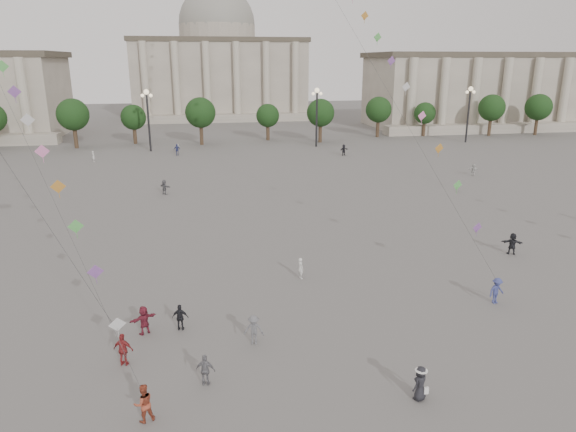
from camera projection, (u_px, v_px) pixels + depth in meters
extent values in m
plane|color=#585553|center=(333.00, 363.00, 27.18)|extent=(360.00, 360.00, 0.00)
cube|color=gray|center=(531.00, 92.00, 126.64)|extent=(80.00, 22.00, 16.00)
cube|color=#474034|center=(536.00, 55.00, 124.14)|extent=(81.60, 22.44, 1.20)
cube|color=gray|center=(562.00, 127.00, 116.41)|extent=(84.00, 4.00, 2.00)
cube|color=gray|center=(219.00, 80.00, 146.85)|extent=(46.00, 30.00, 20.00)
cube|color=#474034|center=(218.00, 41.00, 143.78)|extent=(46.92, 30.60, 1.20)
cube|color=gray|center=(223.00, 118.00, 133.44)|extent=(48.30, 4.00, 2.00)
cylinder|color=gray|center=(217.00, 34.00, 143.22)|extent=(21.00, 21.00, 5.00)
sphere|color=gray|center=(217.00, 24.00, 142.50)|extent=(21.00, 21.00, 21.00)
cylinder|color=#3D281E|center=(1.00, 138.00, 93.38)|extent=(0.70, 0.70, 3.52)
cylinder|color=#3D281E|center=(71.00, 137.00, 95.33)|extent=(0.70, 0.70, 3.52)
sphere|color=black|center=(68.00, 117.00, 94.26)|extent=(5.12, 5.12, 5.12)
cylinder|color=#3D281E|center=(137.00, 135.00, 97.29)|extent=(0.70, 0.70, 3.52)
sphere|color=black|center=(136.00, 116.00, 96.22)|extent=(5.12, 5.12, 5.12)
cylinder|color=#3D281E|center=(201.00, 134.00, 99.24)|extent=(0.70, 0.70, 3.52)
sphere|color=black|center=(200.00, 115.00, 98.17)|extent=(5.12, 5.12, 5.12)
cylinder|color=#3D281E|center=(263.00, 132.00, 101.19)|extent=(0.70, 0.70, 3.52)
sphere|color=black|center=(263.00, 114.00, 100.12)|extent=(5.12, 5.12, 5.12)
cylinder|color=#3D281E|center=(322.00, 131.00, 103.15)|extent=(0.70, 0.70, 3.52)
sphere|color=black|center=(322.00, 113.00, 102.08)|extent=(5.12, 5.12, 5.12)
cylinder|color=#3D281E|center=(379.00, 130.00, 105.10)|extent=(0.70, 0.70, 3.52)
sphere|color=black|center=(380.00, 112.00, 104.03)|extent=(5.12, 5.12, 5.12)
cylinder|color=#3D281E|center=(434.00, 129.00, 107.05)|extent=(0.70, 0.70, 3.52)
sphere|color=black|center=(435.00, 111.00, 105.98)|extent=(5.12, 5.12, 5.12)
cylinder|color=#3D281E|center=(487.00, 127.00, 109.00)|extent=(0.70, 0.70, 3.52)
sphere|color=black|center=(489.00, 110.00, 107.93)|extent=(5.12, 5.12, 5.12)
cylinder|color=#3D281E|center=(538.00, 126.00, 110.96)|extent=(0.70, 0.70, 3.52)
sphere|color=black|center=(540.00, 109.00, 109.89)|extent=(5.12, 5.12, 5.12)
cylinder|color=#262628|center=(149.00, 123.00, 89.29)|extent=(0.36, 0.36, 10.00)
sphere|color=#FFE5B2|center=(146.00, 92.00, 87.78)|extent=(0.90, 0.90, 0.90)
sphere|color=#FFE5B2|center=(142.00, 96.00, 87.84)|extent=(0.60, 0.60, 0.60)
sphere|color=#FFE5B2|center=(151.00, 96.00, 88.07)|extent=(0.60, 0.60, 0.60)
cylinder|color=#262628|center=(317.00, 119.00, 94.17)|extent=(0.36, 0.36, 10.00)
sphere|color=#FFE5B2|center=(317.00, 90.00, 92.66)|extent=(0.90, 0.90, 0.90)
sphere|color=#FFE5B2|center=(313.00, 94.00, 92.72)|extent=(0.60, 0.60, 0.60)
sphere|color=#FFE5B2|center=(321.00, 94.00, 92.95)|extent=(0.60, 0.60, 0.60)
cylinder|color=#262628|center=(468.00, 116.00, 99.05)|extent=(0.36, 0.36, 10.00)
sphere|color=#FFE5B2|center=(471.00, 89.00, 97.54)|extent=(0.90, 0.90, 0.90)
sphere|color=#FFE5B2|center=(467.00, 92.00, 97.60)|extent=(0.60, 0.60, 0.60)
sphere|color=#FFE5B2|center=(474.00, 92.00, 97.83)|extent=(0.60, 0.60, 0.60)
imported|color=navy|center=(177.00, 150.00, 86.45)|extent=(1.21, 0.77, 1.92)
imported|color=black|center=(512.00, 244.00, 42.21)|extent=(1.76, 1.19, 1.82)
imported|color=white|center=(178.00, 148.00, 89.42)|extent=(1.36, 1.20, 1.49)
imported|color=#5B5C60|center=(254.00, 330.00, 28.80)|extent=(1.25, 0.90, 1.74)
imported|color=beige|center=(473.00, 170.00, 71.31)|extent=(1.58, 0.91, 1.62)
imported|color=black|center=(344.00, 150.00, 86.34)|extent=(1.80, 1.25, 1.87)
imported|color=silver|center=(93.00, 156.00, 80.95)|extent=(0.65, 0.75, 1.73)
imported|color=#5D5E62|center=(164.00, 187.00, 61.18)|extent=(1.53, 1.53, 1.77)
imported|color=silver|center=(301.00, 268.00, 37.53)|extent=(0.55, 0.67, 1.59)
imported|color=maroon|center=(123.00, 350.00, 26.75)|extent=(1.15, 0.75, 1.81)
imported|color=black|center=(180.00, 317.00, 30.29)|extent=(1.01, 0.57, 1.63)
imported|color=maroon|center=(144.00, 320.00, 29.86)|extent=(1.66, 1.26, 1.74)
imported|color=slate|center=(205.00, 370.00, 25.12)|extent=(1.04, 0.67, 1.65)
imported|color=#9C412A|center=(144.00, 403.00, 22.55)|extent=(1.07, 0.96, 1.82)
imported|color=navy|center=(497.00, 291.00, 33.63)|extent=(1.29, 0.94, 1.79)
imported|color=black|center=(420.00, 383.00, 24.03)|extent=(1.01, 0.92, 1.73)
cone|color=white|center=(422.00, 369.00, 23.81)|extent=(0.52, 0.52, 0.14)
cylinder|color=white|center=(421.00, 370.00, 23.82)|extent=(0.60, 0.60, 0.02)
cube|color=white|center=(426.00, 390.00, 24.02)|extent=(0.22, 0.10, 0.35)
cylinder|color=#3F3F3F|center=(40.00, 213.00, 25.09)|extent=(0.02, 0.02, 15.06)
cube|color=silver|center=(117.00, 324.00, 23.41)|extent=(0.76, 0.25, 0.76)
cube|color=#824D9B|center=(95.00, 272.00, 24.57)|extent=(0.76, 0.25, 0.76)
cube|color=#57B352|center=(76.00, 226.00, 25.77)|extent=(0.76, 0.25, 0.76)
cube|color=#C3802E|center=(58.00, 187.00, 27.00)|extent=(0.76, 0.25, 0.76)
cube|color=pink|center=(42.00, 151.00, 28.24)|extent=(0.76, 0.25, 0.76)
cube|color=silver|center=(28.00, 120.00, 29.50)|extent=(0.76, 0.25, 0.76)
cube|color=#824D9B|center=(14.00, 92.00, 30.77)|extent=(0.76, 0.25, 0.76)
cube|color=#57B352|center=(2.00, 66.00, 32.04)|extent=(0.76, 0.25, 0.76)
cube|color=#824D9B|center=(477.00, 228.00, 34.73)|extent=(0.76, 0.25, 0.76)
cube|color=#57B352|center=(458.00, 185.00, 36.18)|extent=(0.76, 0.25, 0.76)
cube|color=#C3802E|center=(439.00, 148.00, 37.68)|extent=(0.76, 0.25, 0.76)
cube|color=pink|center=(422.00, 116.00, 39.22)|extent=(0.76, 0.25, 0.76)
cube|color=silver|center=(406.00, 87.00, 40.78)|extent=(0.76, 0.25, 0.76)
cube|color=#824D9B|center=(391.00, 61.00, 42.35)|extent=(0.76, 0.25, 0.76)
cube|color=#57B352|center=(378.00, 37.00, 43.94)|extent=(0.76, 0.25, 0.76)
cube|color=#C3802E|center=(365.00, 16.00, 45.55)|extent=(0.76, 0.25, 0.76)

